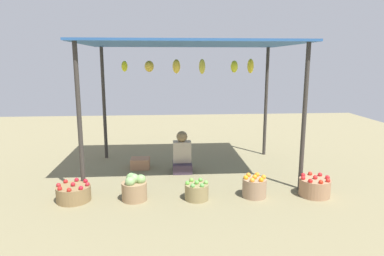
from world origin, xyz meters
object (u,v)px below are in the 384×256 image
Objects in this scene: basket_green_apples at (197,191)px; wooden_crate_near_vendor at (140,163)px; basket_red_apples at (74,193)px; vendor_person at (182,156)px; basket_red_tomatoes at (315,187)px; basket_cabbages at (134,188)px; basket_oranges at (254,187)px.

basket_green_apples is 0.99× the size of wooden_crate_near_vendor.
basket_red_apples is 1.78m from wooden_crate_near_vendor.
basket_green_apples reaches higher than basket_red_apples.
basket_red_tomatoes is at bearing -34.40° from vendor_person.
basket_red_tomatoes is at bearing -0.92° from basket_cabbages.
basket_oranges reaches higher than basket_green_apples.
basket_red_tomatoes reaches higher than basket_red_apples.
vendor_person is at bearing 96.44° from basket_green_apples.
basket_oranges reaches higher than wooden_crate_near_vendor.
basket_red_apples is at bearing 178.94° from basket_oranges.
vendor_person is at bearing 59.35° from basket_cabbages.
vendor_person is 1.56m from basket_cabbages.
vendor_person is 1.63× the size of basket_red_tomatoes.
wooden_crate_near_vendor is (-0.97, 1.62, -0.03)m from basket_green_apples.
basket_cabbages is 1.58m from wooden_crate_near_vendor.
basket_oranges is (1.06, -1.35, -0.14)m from vendor_person.
basket_red_tomatoes is (2.81, -0.04, -0.04)m from basket_cabbages.
basket_red_apples is 1.23× the size of basket_cabbages.
vendor_person is 1.53× the size of basket_red_apples.
basket_red_tomatoes is (0.96, -0.03, -0.01)m from basket_oranges.
basket_oranges is 0.96m from basket_red_tomatoes.
basket_green_apples is at bearing -179.92° from basket_red_tomatoes.
vendor_person reaches higher than basket_red_tomatoes.
basket_red_tomatoes is 1.30× the size of wooden_crate_near_vendor.
basket_red_apples is at bearing -142.74° from vendor_person.
wooden_crate_near_vendor is at bearing 90.88° from basket_cabbages.
basket_green_apples is at bearing -2.87° from basket_cabbages.
vendor_person is 2.14× the size of basket_green_apples.
basket_green_apples is 0.91m from basket_oranges.
basket_cabbages is (0.92, -0.04, 0.06)m from basket_red_apples.
wooden_crate_near_vendor is at bearing 120.99° from basket_green_apples.
basket_cabbages is at bearing -120.65° from vendor_person.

